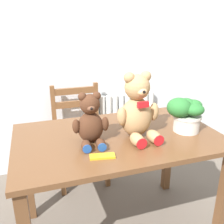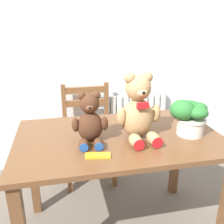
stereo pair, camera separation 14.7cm
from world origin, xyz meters
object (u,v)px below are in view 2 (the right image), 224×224
(teddy_bear_right, at_px, (138,111))
(potted_plant, at_px, (190,115))
(wooden_chair_behind, at_px, (88,132))
(chocolate_bar, at_px, (98,156))
(teddy_bear_left, at_px, (90,121))

(teddy_bear_right, distance_m, potted_plant, 0.33)
(wooden_chair_behind, distance_m, chocolate_bar, 1.06)
(wooden_chair_behind, bearing_deg, teddy_bear_left, 84.85)
(wooden_chair_behind, relative_size, teddy_bear_left, 2.94)
(potted_plant, distance_m, chocolate_bar, 0.64)
(teddy_bear_right, xyz_separation_m, chocolate_bar, (-0.28, -0.19, -0.17))
(potted_plant, bearing_deg, teddy_bear_left, 177.61)
(wooden_chair_behind, xyz_separation_m, potted_plant, (0.54, -0.85, 0.43))
(teddy_bear_left, relative_size, potted_plant, 1.24)
(wooden_chair_behind, distance_m, potted_plant, 1.10)
(teddy_bear_right, bearing_deg, potted_plant, 172.92)
(wooden_chair_behind, height_order, teddy_bear_right, teddy_bear_right)
(wooden_chair_behind, distance_m, teddy_bear_left, 0.93)
(wooden_chair_behind, bearing_deg, chocolate_bar, 86.63)
(teddy_bear_left, bearing_deg, teddy_bear_right, -175.76)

